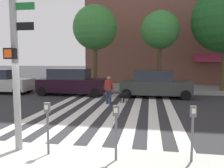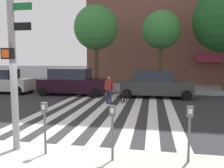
# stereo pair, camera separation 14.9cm
# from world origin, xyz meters

# --- Properties ---
(ground_plane) EXTENTS (160.00, 160.00, 0.00)m
(ground_plane) POSITION_xyz_m (0.00, 5.68, 0.00)
(ground_plane) COLOR #2B2B2D
(sidewalk_far) EXTENTS (80.00, 6.00, 0.15)m
(sidewalk_far) POSITION_xyz_m (0.00, 14.37, 0.07)
(sidewalk_far) COLOR gray
(sidewalk_far) RESTS_ON ground_plane
(crosswalk_stripes) EXTENTS (6.75, 10.77, 0.01)m
(crosswalk_stripes) POSITION_xyz_m (0.84, 5.68, 0.00)
(crosswalk_stripes) COLOR silver
(crosswalk_stripes) RESTS_ON ground_plane
(traffic_light_pole) EXTENTS (0.74, 0.46, 5.80)m
(traffic_light_pole) POSITION_xyz_m (-0.59, -0.57, 3.52)
(traffic_light_pole) COLOR gray
(traffic_light_pole) RESTS_ON sidewalk_near
(parking_meter_curbside) EXTENTS (0.14, 0.11, 1.36)m
(parking_meter_curbside) POSITION_xyz_m (0.34, -0.67, 1.03)
(parking_meter_curbside) COLOR #515456
(parking_meter_curbside) RESTS_ON sidewalk_near
(parking_meter_second_along) EXTENTS (0.14, 0.11, 1.36)m
(parking_meter_second_along) POSITION_xyz_m (2.12, -0.74, 1.03)
(parking_meter_second_along) COLOR #515456
(parking_meter_second_along) RESTS_ON sidewalk_near
(parking_meter_third_along) EXTENTS (0.14, 0.11, 1.36)m
(parking_meter_third_along) POSITION_xyz_m (3.93, -0.50, 1.03)
(parking_meter_third_along) COLOR #515456
(parking_meter_third_along) RESTS_ON sidewalk_near
(parked_car_near_curb) EXTENTS (4.57, 1.91, 1.86)m
(parked_car_near_curb) POSITION_xyz_m (-8.51, 9.91, 0.89)
(parked_car_near_curb) COLOR beige
(parked_car_near_curb) RESTS_ON ground_plane
(parked_car_behind_first) EXTENTS (4.91, 2.00, 1.96)m
(parked_car_behind_first) POSITION_xyz_m (-2.80, 9.91, 0.95)
(parked_car_behind_first) COLOR black
(parked_car_behind_first) RESTS_ON ground_plane
(parked_car_third_in_line) EXTENTS (4.81, 2.09, 1.88)m
(parked_car_third_in_line) POSITION_xyz_m (3.25, 9.91, 0.90)
(parked_car_third_in_line) COLOR #313533
(parked_car_third_in_line) RESTS_ON ground_plane
(street_tree_nearest) EXTENTS (3.72, 3.72, 7.00)m
(street_tree_nearest) POSITION_xyz_m (-1.71, 12.90, 5.25)
(street_tree_nearest) COLOR #4C3823
(street_tree_nearest) RESTS_ON sidewalk_far
(street_tree_middle) EXTENTS (3.07, 3.07, 6.37)m
(street_tree_middle) POSITION_xyz_m (3.65, 12.92, 4.94)
(street_tree_middle) COLOR #4C3823
(street_tree_middle) RESTS_ON sidewalk_far
(pedestrian_dog_walker) EXTENTS (0.69, 0.35, 1.64)m
(pedestrian_dog_walker) POSITION_xyz_m (0.54, 6.95, 0.93)
(pedestrian_dog_walker) COLOR #282D4C
(pedestrian_dog_walker) RESTS_ON ground_plane
(dog_on_leash) EXTENTS (0.47, 1.00, 0.65)m
(dog_on_leash) POSITION_xyz_m (1.36, 7.65, 0.44)
(dog_on_leash) COLOR black
(dog_on_leash) RESTS_ON ground_plane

